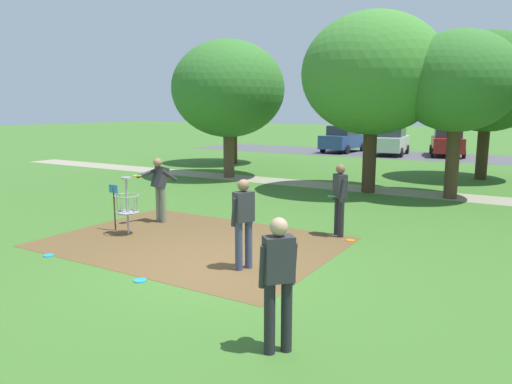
# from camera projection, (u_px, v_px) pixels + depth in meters

# --- Properties ---
(ground_plane) EXTENTS (160.00, 160.00, 0.00)m
(ground_plane) POSITION_uv_depth(u_px,v_px,m) (217.00, 269.00, 8.98)
(ground_plane) COLOR #3D6B28
(dirt_tee_pad) EXTENTS (6.36, 4.60, 0.01)m
(dirt_tee_pad) POSITION_uv_depth(u_px,v_px,m) (192.00, 242.00, 10.81)
(dirt_tee_pad) COLOR brown
(dirt_tee_pad) RESTS_ON ground
(disc_golf_basket) EXTENTS (0.98, 0.58, 1.39)m
(disc_golf_basket) POSITION_uv_depth(u_px,v_px,m) (126.00, 203.00, 11.40)
(disc_golf_basket) COLOR #9E9EA3
(disc_golf_basket) RESTS_ON ground
(player_foreground_watching) EXTENTS (0.45, 0.49, 1.71)m
(player_foreground_watching) POSITION_uv_depth(u_px,v_px,m) (243.00, 219.00, 8.84)
(player_foreground_watching) COLOR #384260
(player_foreground_watching) RESTS_ON ground
(player_throwing) EXTENTS (0.45, 0.45, 1.71)m
(player_throwing) POSITION_uv_depth(u_px,v_px,m) (340.00, 196.00, 11.19)
(player_throwing) COLOR #232328
(player_throwing) RESTS_ON ground
(player_waiting_left) EXTENTS (0.45, 0.46, 1.71)m
(player_waiting_left) POSITION_uv_depth(u_px,v_px,m) (278.00, 277.00, 5.77)
(player_waiting_left) COLOR #232328
(player_waiting_left) RESTS_ON ground
(player_waiting_right) EXTENTS (0.70, 1.02, 1.71)m
(player_waiting_right) POSITION_uv_depth(u_px,v_px,m) (160.00, 185.00, 12.59)
(player_waiting_right) COLOR slate
(player_waiting_right) RESTS_ON ground
(frisbee_near_basket) EXTENTS (0.21, 0.21, 0.02)m
(frisbee_near_basket) POSITION_uv_depth(u_px,v_px,m) (350.00, 240.00, 10.92)
(frisbee_near_basket) COLOR orange
(frisbee_near_basket) RESTS_ON ground
(frisbee_by_tee) EXTENTS (0.23, 0.23, 0.02)m
(frisbee_by_tee) POSITION_uv_depth(u_px,v_px,m) (140.00, 281.00, 8.37)
(frisbee_by_tee) COLOR #1E93DB
(frisbee_by_tee) RESTS_ON ground
(frisbee_mid_grass) EXTENTS (0.21, 0.21, 0.02)m
(frisbee_mid_grass) POSITION_uv_depth(u_px,v_px,m) (49.00, 255.00, 9.79)
(frisbee_mid_grass) COLOR #1E93DB
(frisbee_mid_grass) RESTS_ON ground
(frisbee_far_left) EXTENTS (0.20, 0.20, 0.02)m
(frisbee_far_left) POSITION_uv_depth(u_px,v_px,m) (285.00, 263.00, 9.35)
(frisbee_far_left) COLOR red
(frisbee_far_left) RESTS_ON ground
(tree_near_right) EXTENTS (4.81, 4.81, 6.22)m
(tree_near_right) POSITION_uv_depth(u_px,v_px,m) (232.00, 87.00, 25.62)
(tree_near_right) COLOR #422D1E
(tree_near_right) RESTS_ON ground
(tree_mid_left) EXTENTS (3.84, 3.84, 5.49)m
(tree_mid_left) POSITION_uv_depth(u_px,v_px,m) (458.00, 82.00, 15.47)
(tree_mid_left) COLOR #4C3823
(tree_mid_left) RESTS_ON ground
(tree_mid_center) EXTENTS (4.83, 4.83, 6.13)m
(tree_mid_center) POSITION_uv_depth(u_px,v_px,m) (488.00, 82.00, 19.81)
(tree_mid_center) COLOR #422D1E
(tree_mid_center) RESTS_ON ground
(tree_far_center) EXTENTS (4.85, 4.85, 5.88)m
(tree_far_center) POSITION_uv_depth(u_px,v_px,m) (228.00, 89.00, 20.49)
(tree_far_center) COLOR brown
(tree_far_center) RESTS_ON ground
(tree_far_right) EXTENTS (4.98, 4.98, 6.30)m
(tree_far_right) POSITION_uv_depth(u_px,v_px,m) (373.00, 74.00, 16.63)
(tree_far_right) COLOR #422D1E
(tree_far_right) RESTS_ON ground
(parking_lot_strip) EXTENTS (36.00, 6.00, 0.01)m
(parking_lot_strip) POSITION_uv_depth(u_px,v_px,m) (448.00, 157.00, 29.84)
(parking_lot_strip) COLOR #4C4C51
(parking_lot_strip) RESTS_ON ground
(parked_car_leftmost) EXTENTS (2.20, 4.32, 1.84)m
(parked_car_leftmost) POSITION_uv_depth(u_px,v_px,m) (343.00, 139.00, 33.27)
(parked_car_leftmost) COLOR #2D4784
(parked_car_leftmost) RESTS_ON ground
(parked_car_center_left) EXTENTS (2.30, 4.36, 1.84)m
(parked_car_center_left) POSITION_uv_depth(u_px,v_px,m) (391.00, 141.00, 31.14)
(parked_car_center_left) COLOR silver
(parked_car_center_left) RESTS_ON ground
(parked_car_center_right) EXTENTS (2.71, 4.50, 1.84)m
(parked_car_center_right) POSITION_uv_depth(u_px,v_px,m) (447.00, 142.00, 30.44)
(parked_car_center_right) COLOR maroon
(parked_car_center_right) RESTS_ON ground
(gravel_path) EXTENTS (40.00, 1.64, 0.00)m
(gravel_path) POSITION_uv_depth(u_px,v_px,m) (380.00, 190.00, 17.71)
(gravel_path) COLOR gray
(gravel_path) RESTS_ON ground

